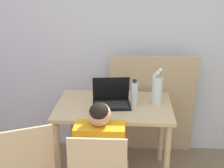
% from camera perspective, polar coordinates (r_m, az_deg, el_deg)
% --- Properties ---
extents(wall_back, '(6.40, 0.05, 2.50)m').
position_cam_1_polar(wall_back, '(3.07, 4.50, 9.47)').
color(wall_back, silver).
rests_on(wall_back, ground_plane).
extents(dining_table, '(0.99, 0.66, 0.72)m').
position_cam_1_polar(dining_table, '(2.74, 0.35, -5.89)').
color(dining_table, '#D6B784').
rests_on(dining_table, ground_plane).
extents(person_seated, '(0.35, 0.42, 0.99)m').
position_cam_1_polar(person_seated, '(2.27, -2.11, -11.81)').
color(person_seated, orange).
rests_on(person_seated, ground_plane).
extents(laptop, '(0.35, 0.28, 0.24)m').
position_cam_1_polar(laptop, '(2.69, -0.12, -2.62)').
color(laptop, black).
rests_on(laptop, dining_table).
extents(flower_vase, '(0.09, 0.09, 0.32)m').
position_cam_1_polar(flower_vase, '(2.69, 8.23, -0.95)').
color(flower_vase, silver).
rests_on(flower_vase, dining_table).
extents(water_bottle, '(0.06, 0.06, 0.23)m').
position_cam_1_polar(water_bottle, '(2.64, 4.10, -1.76)').
color(water_bottle, silver).
rests_on(water_bottle, dining_table).
extents(cardboard_panel, '(0.84, 0.16, 1.07)m').
position_cam_1_polar(cardboard_panel, '(3.16, 7.29, -3.98)').
color(cardboard_panel, tan).
rests_on(cardboard_panel, ground_plane).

